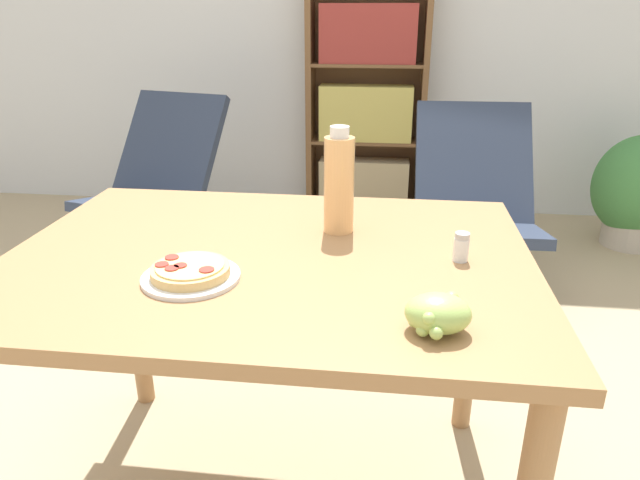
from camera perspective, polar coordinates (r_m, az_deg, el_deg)
The scene contains 10 objects.
wall_back at distance 3.90m, azimuth 2.08°, elevation 21.97°, with size 8.00×0.05×2.60m.
dining_table at distance 1.40m, azimuth -5.04°, elevation -5.04°, with size 1.24×0.91×0.78m.
pizza_on_plate at distance 1.25m, azimuth -12.81°, elevation -3.22°, with size 0.21×0.21×0.04m.
grape_bunch at distance 1.04m, azimuth 11.67°, elevation -7.24°, with size 0.12×0.11×0.07m.
drink_bottle at distance 1.45m, azimuth 1.91°, elevation 5.69°, with size 0.08×0.08×0.27m.
salt_shaker at distance 1.34m, azimuth 13.94°, elevation -0.69°, with size 0.04×0.04×0.07m.
lounge_chair_near at distance 3.23m, azimuth -15.96°, elevation 2.73°, with size 0.71×0.88×0.88m.
lounge_chair_far at distance 2.87m, azimuth 14.95°, elevation 0.40°, with size 0.57×0.77×0.88m.
bookshelf at distance 3.79m, azimuth 4.62°, elevation 12.86°, with size 0.76×0.25×1.49m.
potted_plant_floor at distance 3.77m, azimuth 29.19°, elevation 4.32°, with size 0.51×0.44×0.66m.
Camera 1 is at (0.34, -1.26, 1.32)m, focal length 32.00 mm.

